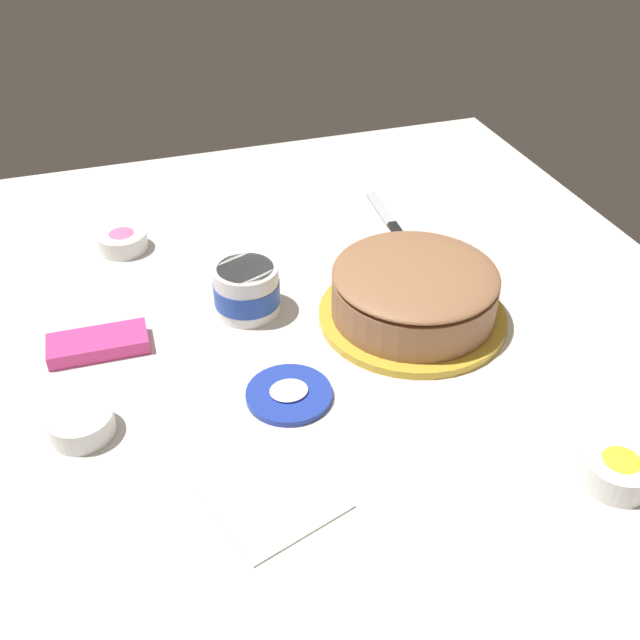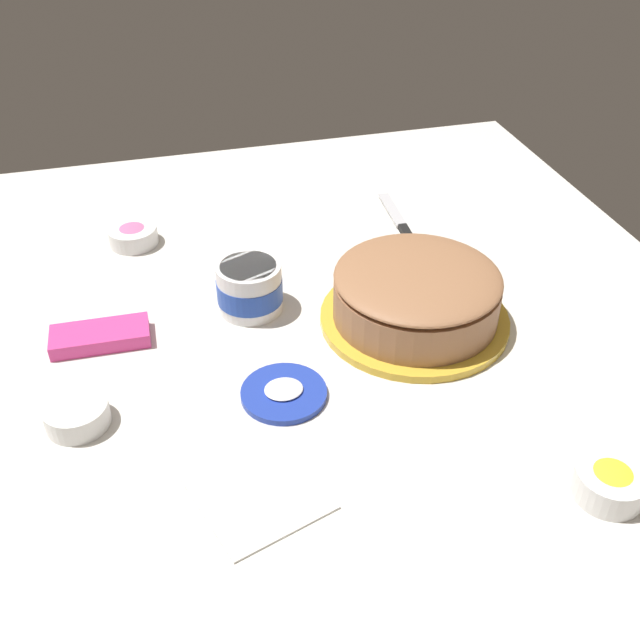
# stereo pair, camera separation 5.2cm
# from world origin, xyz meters

# --- Properties ---
(ground_plane) EXTENTS (1.54, 1.54, 0.00)m
(ground_plane) POSITION_xyz_m (0.00, 0.00, 0.00)
(ground_plane) COLOR silver
(frosted_cake) EXTENTS (0.31, 0.31, 0.11)m
(frosted_cake) POSITION_xyz_m (0.25, -0.00, 0.05)
(frosted_cake) COLOR gold
(frosted_cake) RESTS_ON ground_plane
(frosting_tub) EXTENTS (0.11, 0.11, 0.09)m
(frosting_tub) POSITION_xyz_m (-0.01, 0.11, 0.04)
(frosting_tub) COLOR white
(frosting_tub) RESTS_ON ground_plane
(frosting_tub_lid) EXTENTS (0.13, 0.13, 0.02)m
(frosting_tub_lid) POSITION_xyz_m (-0.00, -0.12, 0.01)
(frosting_tub_lid) COLOR #233DAD
(frosting_tub_lid) RESTS_ON ground_plane
(spreading_knife) EXTENTS (0.03, 0.24, 0.01)m
(spreading_knife) POSITION_xyz_m (0.34, 0.30, 0.01)
(spreading_knife) COLOR silver
(spreading_knife) RESTS_ON ground_plane
(sprinkle_bowl_orange) EXTENTS (0.09, 0.09, 0.04)m
(sprinkle_bowl_orange) POSITION_xyz_m (-0.29, -0.10, 0.02)
(sprinkle_bowl_orange) COLOR white
(sprinkle_bowl_orange) RESTS_ON ground_plane
(sprinkle_bowl_pink) EXTENTS (0.09, 0.09, 0.04)m
(sprinkle_bowl_pink) POSITION_xyz_m (-0.19, 0.38, 0.02)
(sprinkle_bowl_pink) COLOR white
(sprinkle_bowl_pink) RESTS_ON ground_plane
(sprinkle_bowl_yellow) EXTENTS (0.09, 0.09, 0.04)m
(sprinkle_bowl_yellow) POSITION_xyz_m (0.36, -0.41, 0.02)
(sprinkle_bowl_yellow) COLOR white
(sprinkle_bowl_yellow) RESTS_ON ground_plane
(candy_box_lower) EXTENTS (0.16, 0.07, 0.02)m
(candy_box_lower) POSITION_xyz_m (-0.26, 0.08, 0.01)
(candy_box_lower) COLOR #E53D8E
(candy_box_lower) RESTS_ON ground_plane
(paper_napkin) EXTENTS (0.19, 0.19, 0.01)m
(paper_napkin) POSITION_xyz_m (-0.07, -0.29, 0.00)
(paper_napkin) COLOR white
(paper_napkin) RESTS_ON ground_plane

